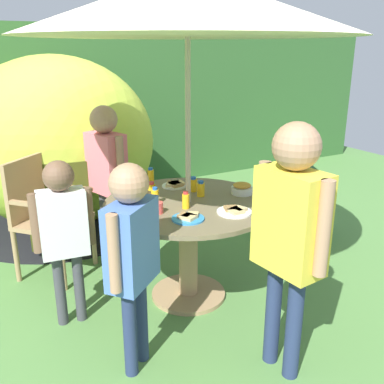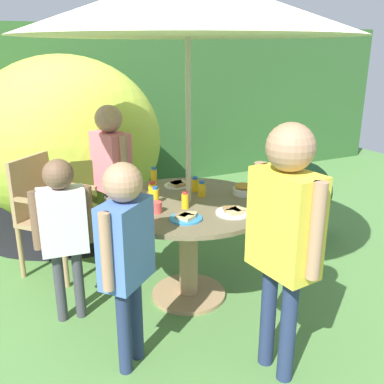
{
  "view_description": "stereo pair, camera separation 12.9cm",
  "coord_description": "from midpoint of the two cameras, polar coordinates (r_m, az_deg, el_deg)",
  "views": [
    {
      "loc": [
        -1.34,
        -2.48,
        1.75
      ],
      "look_at": [
        0.0,
        -0.05,
        0.82
      ],
      "focal_mm": 40.65,
      "sensor_mm": 36.0,
      "label": 1
    },
    {
      "loc": [
        -1.23,
        -2.54,
        1.75
      ],
      "look_at": [
        0.0,
        -0.05,
        0.82
      ],
      "focal_mm": 40.65,
      "sensor_mm": 36.0,
      "label": 2
    }
  ],
  "objects": [
    {
      "name": "juice_bottle_center_back",
      "position": [
        3.39,
        -3.97,
        2.14
      ],
      "size": [
        0.05,
        0.05,
        0.13
      ],
      "color": "yellow",
      "rests_on": "garden_table"
    },
    {
      "name": "juice_bottle_back_edge",
      "position": [
        3.19,
        1.55,
        0.97
      ],
      "size": [
        0.05,
        0.05,
        0.11
      ],
      "color": "yellow",
      "rests_on": "garden_table"
    },
    {
      "name": "juice_bottle_far_left",
      "position": [
        2.85,
        0.38,
        -1.12
      ],
      "size": [
        0.05,
        0.05,
        0.12
      ],
      "color": "yellow",
      "rests_on": "garden_table"
    },
    {
      "name": "child_in_pink_shirt",
      "position": [
        3.67,
        -9.58,
        3.85
      ],
      "size": [
        0.28,
        0.43,
        1.31
      ],
      "rotation": [
        0.0,
        0.0,
        -1.27
      ],
      "color": "#3F3F47",
      "rests_on": "ground_plane"
    },
    {
      "name": "cup_near",
      "position": [
        2.79,
        -3.38,
        -2.01
      ],
      "size": [
        0.07,
        0.07,
        0.07
      ],
      "primitive_type": "cylinder",
      "color": "#E04C47",
      "rests_on": "garden_table"
    },
    {
      "name": "juice_bottle_near_left",
      "position": [
        3.05,
        -4.03,
        0.23
      ],
      "size": [
        0.06,
        0.06,
        0.12
      ],
      "color": "yellow",
      "rests_on": "garden_table"
    },
    {
      "name": "ground_plane",
      "position": [
        3.32,
        0.71,
        -13.53
      ],
      "size": [
        10.0,
        10.0,
        0.02
      ],
      "primitive_type": "cube",
      "color": "#548442"
    },
    {
      "name": "garden_table",
      "position": [
        3.06,
        0.75,
        -4.67
      ],
      "size": [
        1.16,
        1.16,
        0.74
      ],
      "color": "tan",
      "rests_on": "ground_plane"
    },
    {
      "name": "snack_bowl",
      "position": [
        3.16,
        7.94,
        0.34
      ],
      "size": [
        0.15,
        0.15,
        0.08
      ],
      "color": "white",
      "rests_on": "garden_table"
    },
    {
      "name": "hedge_backdrop",
      "position": [
        5.72,
        -13.36,
        10.5
      ],
      "size": [
        9.0,
        0.7,
        2.01
      ],
      "primitive_type": "cube",
      "color": "#33602D",
      "rests_on": "ground_plane"
    },
    {
      "name": "plate_near_right",
      "position": [
        2.69,
        0.59,
        -3.37
      ],
      "size": [
        0.2,
        0.2,
        0.03
      ],
      "color": "#338CD8",
      "rests_on": "garden_table"
    },
    {
      "name": "dome_tent",
      "position": [
        4.58,
        -15.39,
        6.33
      ],
      "size": [
        2.35,
        2.35,
        1.69
      ],
      "rotation": [
        0.0,
        0.0,
        -0.24
      ],
      "color": "#B2C63F",
      "rests_on": "ground_plane"
    },
    {
      "name": "wooden_chair",
      "position": [
        3.64,
        -17.45,
        -1.93
      ],
      "size": [
        0.67,
        0.67,
        0.95
      ],
      "rotation": [
        0.0,
        0.0,
        0.74
      ],
      "color": "tan",
      "rests_on": "ground_plane"
    },
    {
      "name": "juice_bottle_center_front",
      "position": [
        3.09,
        2.49,
        0.36
      ],
      "size": [
        0.05,
        0.05,
        0.11
      ],
      "color": "yellow",
      "rests_on": "garden_table"
    },
    {
      "name": "juice_bottle_mid_left",
      "position": [
        2.73,
        -8.35,
        -2.2
      ],
      "size": [
        0.05,
        0.05,
        0.12
      ],
      "color": "yellow",
      "rests_on": "garden_table"
    },
    {
      "name": "child_in_yellow_shirt",
      "position": [
        2.27,
        13.71,
        -4.0
      ],
      "size": [
        0.24,
        0.47,
        1.42
      ],
      "rotation": [
        0.0,
        0.0,
        1.67
      ],
      "color": "navy",
      "rests_on": "ground_plane"
    },
    {
      "name": "plate_far_right",
      "position": [
        3.32,
        -0.88,
        0.99
      ],
      "size": [
        0.19,
        0.19,
        0.03
      ],
      "color": "white",
      "rests_on": "garden_table"
    },
    {
      "name": "patio_umbrella",
      "position": [
        2.83,
        0.88,
        23.4
      ],
      "size": [
        2.12,
        2.12,
        2.18
      ],
      "color": "#B7AD8C",
      "rests_on": "ground_plane"
    },
    {
      "name": "child_in_white_shirt",
      "position": [
        2.85,
        -15.34,
        -3.69
      ],
      "size": [
        0.38,
        0.19,
        1.11
      ],
      "rotation": [
        0.0,
        0.0,
        -0.12
      ],
      "color": "#3F3F47",
      "rests_on": "ground_plane"
    },
    {
      "name": "child_in_blue_shirt",
      "position": [
        2.32,
        -7.08,
        -6.65
      ],
      "size": [
        0.35,
        0.33,
        1.21
      ],
      "rotation": [
        0.0,
        0.0,
        0.7
      ],
      "color": "navy",
      "rests_on": "ground_plane"
    },
    {
      "name": "juice_bottle_mid_right",
      "position": [
        2.95,
        -3.59,
        -0.49
      ],
      "size": [
        0.05,
        0.05,
        0.12
      ],
      "color": "yellow",
      "rests_on": "garden_table"
    },
    {
      "name": "plate_front_edge",
      "position": [
        2.8,
        6.79,
        -2.59
      ],
      "size": [
        0.23,
        0.23,
        0.03
      ],
      "color": "white",
      "rests_on": "garden_table"
    },
    {
      "name": "potted_plant",
      "position": [
        4.19,
        14.95,
        -0.28
      ],
      "size": [
        0.57,
        0.57,
        0.76
      ],
      "color": "brown",
      "rests_on": "ground_plane"
    }
  ]
}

